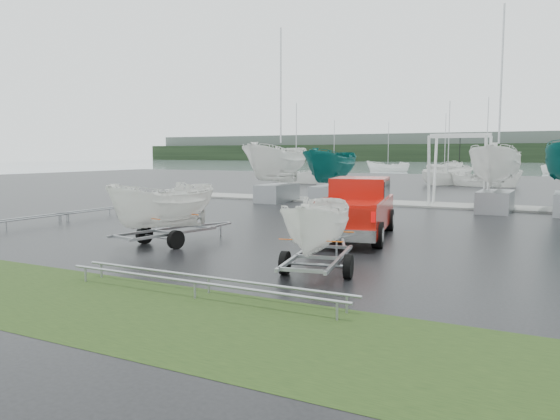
% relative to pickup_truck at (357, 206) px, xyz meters
% --- Properties ---
extents(ground_plane, '(120.00, 120.00, 0.00)m').
position_rel_pickup_truck_xyz_m(ground_plane, '(-4.03, -0.06, -1.10)').
color(ground_plane, black).
rests_on(ground_plane, ground).
extents(lake, '(300.00, 300.00, 0.00)m').
position_rel_pickup_truck_xyz_m(lake, '(-4.03, 99.94, -1.11)').
color(lake, gray).
rests_on(lake, ground).
extents(grass_verge, '(40.00, 40.00, 0.00)m').
position_rel_pickup_truck_xyz_m(grass_verge, '(-4.03, -11.06, -1.10)').
color(grass_verge, black).
rests_on(grass_verge, ground).
extents(dock, '(30.00, 3.00, 0.12)m').
position_rel_pickup_truck_xyz_m(dock, '(-4.03, 12.94, -1.05)').
color(dock, gray).
rests_on(dock, ground).
extents(treeline, '(300.00, 8.00, 6.00)m').
position_rel_pickup_truck_xyz_m(treeline, '(-4.03, 169.94, 1.90)').
color(treeline, black).
rests_on(treeline, ground).
extents(far_hill, '(300.00, 6.00, 10.00)m').
position_rel_pickup_truck_xyz_m(far_hill, '(-4.03, 177.94, 3.90)').
color(far_hill, '#4C5651').
rests_on(far_hill, ground).
extents(pickup_truck, '(3.39, 6.66, 2.11)m').
position_rel_pickup_truck_xyz_m(pickup_truck, '(0.00, 0.00, 0.00)').
color(pickup_truck, '#9E1008').
rests_on(pickup_truck, ground).
extents(trailer_hitched, '(1.91, 3.76, 4.27)m').
position_rel_pickup_truck_xyz_m(trailer_hitched, '(1.35, -6.57, 1.23)').
color(trailer_hitched, gray).
rests_on(trailer_hitched, ground).
extents(trailer_parked, '(1.91, 3.76, 4.74)m').
position_rel_pickup_truck_xyz_m(trailer_parked, '(-4.89, -4.94, 1.47)').
color(trailer_parked, gray).
rests_on(trailer_parked, ground).
extents(boat_hoist, '(3.30, 2.18, 4.12)m').
position_rel_pickup_truck_xyz_m(boat_hoist, '(1.33, 12.94, 1.57)').
color(boat_hoist, silver).
rests_on(boat_hoist, ground).
extents(keelboat_0, '(2.49, 3.20, 10.66)m').
position_rel_pickup_truck_xyz_m(keelboat_0, '(-9.21, 10.94, 2.85)').
color(keelboat_0, gray).
rests_on(keelboat_0, ground).
extents(keelboat_1, '(2.15, 3.20, 6.82)m').
position_rel_pickup_truck_xyz_m(keelboat_1, '(-5.67, 11.14, 2.27)').
color(keelboat_1, gray).
rests_on(keelboat_1, ground).
extents(keelboat_2, '(2.36, 3.20, 10.52)m').
position_rel_pickup_truck_xyz_m(keelboat_2, '(3.52, 10.95, 2.63)').
color(keelboat_2, gray).
rests_on(keelboat_2, ground).
extents(mast_rack_0, '(0.56, 6.50, 0.06)m').
position_rel_pickup_truck_xyz_m(mast_rack_0, '(-13.03, 0.94, -0.75)').
color(mast_rack_0, gray).
rests_on(mast_rack_0, ground).
extents(mast_rack_1, '(0.56, 6.50, 0.06)m').
position_rel_pickup_truck_xyz_m(mast_rack_1, '(-13.03, -5.06, -0.75)').
color(mast_rack_1, gray).
rests_on(mast_rack_1, ground).
extents(mast_rack_2, '(7.00, 0.56, 0.06)m').
position_rel_pickup_truck_xyz_m(mast_rack_2, '(-0.03, -9.56, -0.75)').
color(mast_rack_2, gray).
rests_on(mast_rack_2, ground).
extents(moored_boat_0, '(2.79, 2.75, 11.06)m').
position_rel_pickup_truck_xyz_m(moored_boat_0, '(-17.60, 30.68, -1.10)').
color(moored_boat_0, silver).
rests_on(moored_boat_0, ground).
extents(moored_boat_1, '(3.62, 3.69, 12.05)m').
position_rel_pickup_truck_xyz_m(moored_boat_1, '(-7.20, 52.12, -1.10)').
color(moored_boat_1, silver).
rests_on(moored_boat_1, ground).
extents(moored_boat_2, '(2.64, 2.58, 11.13)m').
position_rel_pickup_truck_xyz_m(moored_boat_2, '(0.15, 33.45, -1.10)').
color(moored_boat_2, silver).
rests_on(moored_boat_2, ground).
extents(moored_boat_4, '(3.07, 3.07, 10.84)m').
position_rel_pickup_truck_xyz_m(moored_boat_4, '(-24.83, 58.35, -1.10)').
color(moored_boat_4, silver).
rests_on(moored_boat_4, ground).
extents(moored_boat_6, '(3.21, 3.16, 11.48)m').
position_rel_pickup_truck_xyz_m(moored_boat_6, '(-19.47, 68.49, -1.10)').
color(moored_boat_6, silver).
rests_on(moored_boat_6, ground).
extents(moored_boat_7, '(3.61, 3.65, 11.66)m').
position_rel_pickup_truck_xyz_m(moored_boat_7, '(-3.59, 35.47, -1.10)').
color(moored_boat_7, silver).
rests_on(moored_boat_7, ground).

